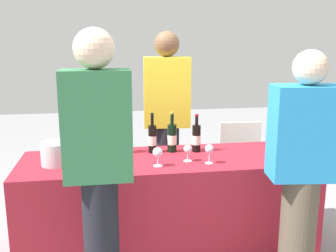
{
  "coord_description": "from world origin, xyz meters",
  "views": [
    {
      "loc": [
        -0.44,
        -2.82,
        1.61
      ],
      "look_at": [
        0.0,
        0.0,
        0.98
      ],
      "focal_mm": 41.86,
      "sensor_mm": 36.0,
      "label": 1
    }
  ],
  "objects_px": {
    "wine_bottle_5": "(275,136)",
    "wine_bottle_0": "(70,143)",
    "wine_glass_1": "(158,153)",
    "wine_glass_2": "(188,150)",
    "wine_bottle_2": "(152,138)",
    "guest_0": "(99,164)",
    "server_pouring": "(167,117)",
    "wine_glass_0": "(82,155)",
    "wine_glass_3": "(209,150)",
    "wine_bottle_3": "(172,138)",
    "guest_1": "(303,168)",
    "wine_bottle_1": "(117,139)",
    "wine_bottle_4": "(196,138)",
    "ice_bucket": "(56,153)",
    "menu_board": "(239,156)"
  },
  "relations": [
    {
      "from": "wine_bottle_5",
      "to": "wine_bottle_0",
      "type": "bearing_deg",
      "value": 179.42
    },
    {
      "from": "wine_glass_1",
      "to": "wine_glass_2",
      "type": "distance_m",
      "value": 0.25
    },
    {
      "from": "wine_bottle_2",
      "to": "guest_0",
      "type": "height_order",
      "value": "guest_0"
    },
    {
      "from": "wine_glass_1",
      "to": "server_pouring",
      "type": "height_order",
      "value": "server_pouring"
    },
    {
      "from": "guest_0",
      "to": "wine_glass_0",
      "type": "bearing_deg",
      "value": 104.19
    },
    {
      "from": "wine_glass_0",
      "to": "server_pouring",
      "type": "xyz_separation_m",
      "value": [
        0.72,
        0.81,
        0.08
      ]
    },
    {
      "from": "wine_bottle_2",
      "to": "wine_glass_0",
      "type": "distance_m",
      "value": 0.62
    },
    {
      "from": "wine_glass_3",
      "to": "wine_bottle_3",
      "type": "bearing_deg",
      "value": 122.02
    },
    {
      "from": "wine_glass_1",
      "to": "guest_1",
      "type": "relative_size",
      "value": 0.09
    },
    {
      "from": "wine_glass_3",
      "to": "wine_bottle_2",
      "type": "bearing_deg",
      "value": 137.36
    },
    {
      "from": "wine_bottle_1",
      "to": "guest_0",
      "type": "relative_size",
      "value": 0.2
    },
    {
      "from": "wine_bottle_4",
      "to": "guest_1",
      "type": "height_order",
      "value": "guest_1"
    },
    {
      "from": "wine_glass_2",
      "to": "wine_glass_3",
      "type": "relative_size",
      "value": 0.88
    },
    {
      "from": "wine_bottle_4",
      "to": "ice_bucket",
      "type": "bearing_deg",
      "value": -170.92
    },
    {
      "from": "menu_board",
      "to": "wine_bottle_2",
      "type": "bearing_deg",
      "value": -136.99
    },
    {
      "from": "wine_glass_0",
      "to": "wine_glass_3",
      "type": "bearing_deg",
      "value": -1.09
    },
    {
      "from": "wine_glass_1",
      "to": "menu_board",
      "type": "bearing_deg",
      "value": 49.71
    },
    {
      "from": "wine_glass_2",
      "to": "menu_board",
      "type": "bearing_deg",
      "value": 54.84
    },
    {
      "from": "wine_bottle_0",
      "to": "wine_bottle_2",
      "type": "bearing_deg",
      "value": 4.58
    },
    {
      "from": "wine_bottle_1",
      "to": "wine_glass_2",
      "type": "height_order",
      "value": "wine_bottle_1"
    },
    {
      "from": "wine_glass_3",
      "to": "server_pouring",
      "type": "bearing_deg",
      "value": 102.48
    },
    {
      "from": "wine_bottle_5",
      "to": "ice_bucket",
      "type": "height_order",
      "value": "wine_bottle_5"
    },
    {
      "from": "guest_1",
      "to": "server_pouring",
      "type": "bearing_deg",
      "value": 123.1
    },
    {
      "from": "wine_bottle_0",
      "to": "guest_0",
      "type": "bearing_deg",
      "value": -73.35
    },
    {
      "from": "wine_bottle_2",
      "to": "wine_glass_3",
      "type": "bearing_deg",
      "value": -42.64
    },
    {
      "from": "wine_glass_3",
      "to": "menu_board",
      "type": "distance_m",
      "value": 1.47
    },
    {
      "from": "wine_bottle_3",
      "to": "server_pouring",
      "type": "distance_m",
      "value": 0.49
    },
    {
      "from": "guest_0",
      "to": "wine_glass_1",
      "type": "bearing_deg",
      "value": 49.33
    },
    {
      "from": "wine_glass_0",
      "to": "guest_1",
      "type": "height_order",
      "value": "guest_1"
    },
    {
      "from": "guest_1",
      "to": "menu_board",
      "type": "distance_m",
      "value": 1.79
    },
    {
      "from": "wine_bottle_5",
      "to": "guest_1",
      "type": "bearing_deg",
      "value": -101.9
    },
    {
      "from": "wine_bottle_1",
      "to": "guest_0",
      "type": "height_order",
      "value": "guest_0"
    },
    {
      "from": "wine_bottle_1",
      "to": "wine_bottle_4",
      "type": "height_order",
      "value": "wine_bottle_1"
    },
    {
      "from": "wine_bottle_0",
      "to": "wine_bottle_3",
      "type": "relative_size",
      "value": 1.0
    },
    {
      "from": "wine_bottle_0",
      "to": "wine_bottle_3",
      "type": "bearing_deg",
      "value": 3.7
    },
    {
      "from": "wine_bottle_4",
      "to": "guest_0",
      "type": "relative_size",
      "value": 0.18
    },
    {
      "from": "wine_glass_1",
      "to": "wine_bottle_4",
      "type": "bearing_deg",
      "value": 42.3
    },
    {
      "from": "wine_glass_1",
      "to": "guest_0",
      "type": "relative_size",
      "value": 0.08
    },
    {
      "from": "ice_bucket",
      "to": "wine_bottle_1",
      "type": "bearing_deg",
      "value": 25.57
    },
    {
      "from": "wine_bottle_1",
      "to": "wine_bottle_5",
      "type": "bearing_deg",
      "value": -3.68
    },
    {
      "from": "wine_bottle_2",
      "to": "guest_0",
      "type": "relative_size",
      "value": 0.19
    },
    {
      "from": "server_pouring",
      "to": "wine_glass_1",
      "type": "bearing_deg",
      "value": 81.81
    },
    {
      "from": "wine_bottle_3",
      "to": "wine_bottle_5",
      "type": "bearing_deg",
      "value": -4.6
    },
    {
      "from": "wine_bottle_3",
      "to": "wine_glass_0",
      "type": "relative_size",
      "value": 2.32
    },
    {
      "from": "guest_1",
      "to": "wine_bottle_2",
      "type": "bearing_deg",
      "value": 142.01
    },
    {
      "from": "wine_glass_1",
      "to": "wine_glass_2",
      "type": "bearing_deg",
      "value": 19.0
    },
    {
      "from": "wine_glass_3",
      "to": "guest_0",
      "type": "xyz_separation_m",
      "value": [
        -0.78,
        -0.47,
        0.09
      ]
    },
    {
      "from": "ice_bucket",
      "to": "guest_1",
      "type": "xyz_separation_m",
      "value": [
        1.55,
        -0.64,
        0.02
      ]
    },
    {
      "from": "wine_bottle_0",
      "to": "menu_board",
      "type": "xyz_separation_m",
      "value": [
        1.68,
        0.94,
        -0.47
      ]
    },
    {
      "from": "wine_bottle_4",
      "to": "wine_glass_0",
      "type": "bearing_deg",
      "value": -161.14
    }
  ]
}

